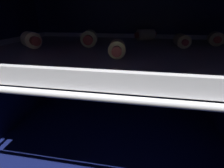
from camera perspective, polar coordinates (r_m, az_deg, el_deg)
The scene contains 10 objects.
ground_plane at distance 42.33cm, azimuth -0.14°, elevation -20.23°, with size 58.05×42.69×1.20cm, color #0C1138.
oven_wall_back at distance 51.78cm, azimuth 3.84°, elevation 13.91°, with size 58.05×1.20×40.00cm, color #0C1138.
oven_rack_mid at distance 31.31cm, azimuth -0.19°, elevation 10.41°, with size 53.13×39.48×0.77cm.
baking_tray_mid at distance 31.11cm, azimuth -0.19°, elevation 12.13°, with size 48.71×33.67×2.08cm.
pig_in_blanket_mid_0 at distance 35.07cm, azimuth 24.12°, elevation 14.22°, with size 2.62×5.34×2.49cm.
pig_in_blanket_mid_1 at distance 34.88cm, azimuth -27.37°, elevation 14.09°, with size 5.18×4.44×3.06cm.
pig_in_blanket_mid_2 at distance 40.53cm, azimuth 33.60°, elevation 13.62°, with size 3.29×4.37×2.76cm.
pig_in_blanket_mid_3 at distance 33.18cm, azimuth -8.27°, elevation 16.10°, with size 3.68×5.70×3.15cm.
pig_in_blanket_mid_4 at distance 42.13cm, azimuth 12.11°, elevation 17.15°, with size 5.55×4.32×2.75cm.
pig_in_blanket_mid_5 at distance 24.16cm, azimuth 1.87°, elevation 12.77°, with size 2.83×5.09×2.52cm.
Camera 1 is at (5.19, -30.03, 28.79)cm, focal length 25.07 mm.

